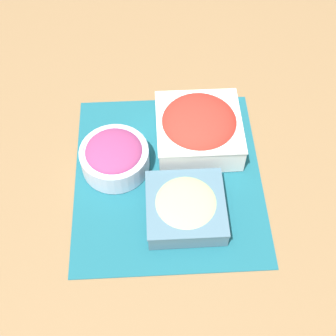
% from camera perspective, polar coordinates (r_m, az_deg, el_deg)
% --- Properties ---
extents(ground_plane, '(3.00, 3.00, 0.00)m').
position_cam_1_polar(ground_plane, '(1.03, 0.00, -1.08)').
color(ground_plane, olive).
extents(placemat, '(0.45, 0.41, 0.00)m').
position_cam_1_polar(placemat, '(1.02, 0.00, -1.02)').
color(placemat, '#195B6B').
rests_on(placemat, ground_plane).
extents(cucumber_bowl, '(0.16, 0.16, 0.05)m').
position_cam_1_polar(cucumber_bowl, '(0.95, 2.16, -4.74)').
color(cucumber_bowl, slate).
rests_on(cucumber_bowl, placemat).
extents(tomato_bowl, '(0.19, 0.19, 0.10)m').
position_cam_1_polar(tomato_bowl, '(1.05, 3.76, 4.98)').
color(tomato_bowl, white).
rests_on(tomato_bowl, placemat).
extents(onion_bowl, '(0.15, 0.15, 0.07)m').
position_cam_1_polar(onion_bowl, '(1.01, -6.54, 1.49)').
color(onion_bowl, silver).
rests_on(onion_bowl, placemat).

